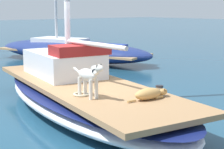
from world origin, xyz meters
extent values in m
plane|color=navy|center=(0.00, 0.00, 0.00)|extent=(120.00, 120.00, 0.00)
ellipsoid|color=white|center=(0.00, 0.00, 0.28)|extent=(3.47, 7.48, 0.56)
ellipsoid|color=navy|center=(0.00, 0.00, 0.46)|extent=(3.49, 7.51, 0.08)
cube|color=#A37A51|center=(0.00, 0.00, 0.61)|extent=(2.94, 6.84, 0.10)
cylinder|color=silver|center=(0.12, -0.21, 1.56)|extent=(0.10, 2.20, 0.10)
cube|color=silver|center=(0.17, 1.19, 0.96)|extent=(1.69, 2.37, 0.60)
cube|color=maroon|center=(0.17, 0.42, 1.38)|extent=(1.41, 0.88, 0.24)
ellipsoid|color=tan|center=(0.10, -1.97, 0.77)|extent=(0.62, 0.30, 0.22)
ellipsoid|color=tan|center=(0.47, -1.99, 0.76)|extent=(0.21, 0.14, 0.13)
cone|color=#45331C|center=(0.47, -1.95, 0.82)|extent=(0.05, 0.05, 0.05)
cone|color=#45331C|center=(0.46, -2.04, 0.82)|extent=(0.05, 0.05, 0.05)
cylinder|color=tan|center=(0.31, -1.92, 0.69)|extent=(0.18, 0.07, 0.06)
cylinder|color=tan|center=(0.30, -2.04, 0.69)|extent=(0.18, 0.07, 0.06)
cylinder|color=tan|center=(-0.29, -1.94, 0.69)|extent=(0.18, 0.05, 0.04)
ellipsoid|color=silver|center=(-0.69, -1.12, 1.11)|extent=(0.23, 0.52, 0.22)
cylinder|color=silver|center=(-0.62, -1.30, 0.85)|extent=(0.07, 0.07, 0.38)
cylinder|color=silver|center=(-0.75, -1.30, 0.85)|extent=(0.07, 0.07, 0.38)
cylinder|color=silver|center=(-0.62, -0.94, 0.85)|extent=(0.07, 0.07, 0.38)
cylinder|color=silver|center=(-0.76, -0.94, 0.85)|extent=(0.07, 0.07, 0.38)
cylinder|color=silver|center=(-0.68, -1.36, 1.22)|extent=(0.11, 0.19, 0.19)
ellipsoid|color=silver|center=(-0.68, -1.48, 1.27)|extent=(0.13, 0.22, 0.13)
cone|color=#504E4A|center=(-0.64, -1.47, 1.33)|extent=(0.05, 0.05, 0.06)
cone|color=#504E4A|center=(-0.73, -1.48, 1.33)|extent=(0.05, 0.05, 0.06)
torus|color=black|center=(-0.68, -1.36, 1.22)|extent=(0.14, 0.12, 0.10)
cylinder|color=silver|center=(-0.69, -0.76, 1.14)|extent=(0.05, 0.22, 0.12)
cylinder|color=#B7B7BC|center=(0.46, -1.90, 0.70)|extent=(0.16, 0.16, 0.08)
cylinder|color=#B7B7BC|center=(0.46, -1.90, 0.79)|extent=(0.13, 0.13, 0.10)
cylinder|color=black|center=(0.46, -1.90, 0.86)|extent=(0.15, 0.15, 0.03)
torus|color=beige|center=(-0.70, -0.91, 0.68)|extent=(0.32, 0.32, 0.04)
ellipsoid|color=navy|center=(4.00, 6.96, 0.47)|extent=(4.88, 8.28, 0.94)
cube|color=tan|center=(4.00, 6.96, 0.45)|extent=(4.17, 7.37, 0.08)
cube|color=silver|center=(3.80, 7.53, 0.75)|extent=(2.01, 2.68, 0.52)
cube|color=navy|center=(4.48, 5.65, 0.67)|extent=(1.90, 2.64, 0.36)
camera|label=1|loc=(-4.57, -6.73, 2.36)|focal=58.49mm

